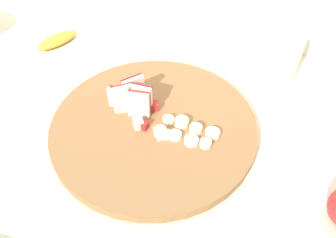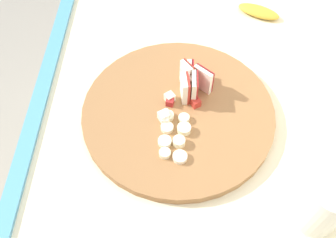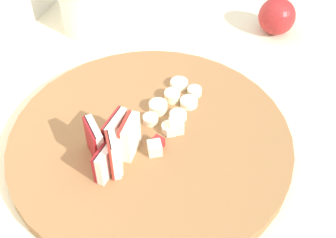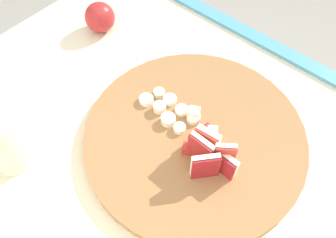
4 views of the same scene
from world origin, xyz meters
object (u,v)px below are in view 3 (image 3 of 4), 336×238
at_px(apple_dice_pile, 156,135).
at_px(whole_apple, 277,16).
at_px(cutting_board, 150,141).
at_px(small_jar, 81,3).
at_px(banana_slice_rows, 174,104).
at_px(apple_wedge_fan, 113,145).

relative_size(apple_dice_pile, whole_apple, 1.34).
distance_m(cutting_board, small_jar, 0.35).
bearing_deg(banana_slice_rows, small_jar, 58.54).
bearing_deg(apple_wedge_fan, banana_slice_rows, -15.77).
relative_size(apple_wedge_fan, banana_slice_rows, 0.74).
xyz_separation_m(apple_wedge_fan, small_jar, (0.30, 0.23, 0.01)).
distance_m(cutting_board, apple_wedge_fan, 0.08).
bearing_deg(whole_apple, apple_dice_pile, 166.34).
height_order(apple_wedge_fan, small_jar, small_jar).
relative_size(banana_slice_rows, small_jar, 1.07).
distance_m(small_jar, whole_apple, 0.39).
bearing_deg(apple_dice_pile, cutting_board, 87.10).
relative_size(apple_dice_pile, small_jar, 0.81).
relative_size(cutting_board, whole_apple, 5.90).
xyz_separation_m(small_jar, whole_apple, (0.14, -0.36, -0.02)).
bearing_deg(banana_slice_rows, cutting_board, 173.96).
distance_m(apple_wedge_fan, banana_slice_rows, 0.14).
distance_m(banana_slice_rows, small_jar, 0.31).
relative_size(cutting_board, apple_dice_pile, 4.41).
height_order(banana_slice_rows, whole_apple, whole_apple).
xyz_separation_m(apple_dice_pile, banana_slice_rows, (0.07, 0.00, -0.00)).
xyz_separation_m(apple_dice_pile, small_jar, (0.24, 0.27, 0.03)).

